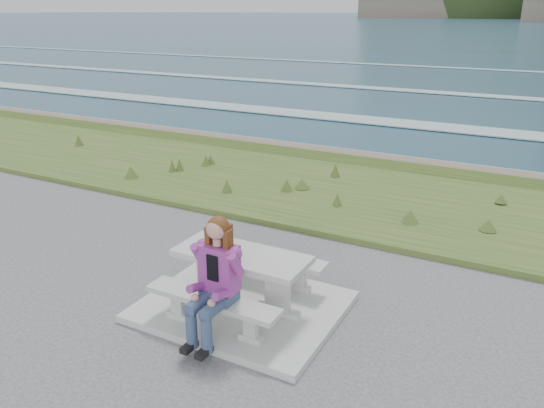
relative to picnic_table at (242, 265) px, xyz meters
The scene contains 8 objects.
concrete_slab 0.63m from the picnic_table, behind, with size 2.60×2.10×0.10m, color #AEAEA9.
picnic_table is the anchor object (origin of this frame).
bench_landward 0.74m from the picnic_table, 90.00° to the right, with size 1.80×0.35×0.45m.
bench_seaward 0.74m from the picnic_table, 90.00° to the left, with size 1.80×0.35×0.45m.
grass_verge 5.05m from the picnic_table, 90.00° to the left, with size 160.00×4.50×0.22m, color #2B4A1C.
shore_drop 7.93m from the picnic_table, 90.00° to the left, with size 160.00×0.80×2.20m, color brown.
ocean 25.21m from the picnic_table, 90.00° to the left, with size 1600.00×1600.00×0.09m.
seated_woman 0.85m from the picnic_table, 82.94° to the right, with size 0.46×0.79×1.52m.
Camera 1 is at (3.32, -5.37, 3.86)m, focal length 35.00 mm.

